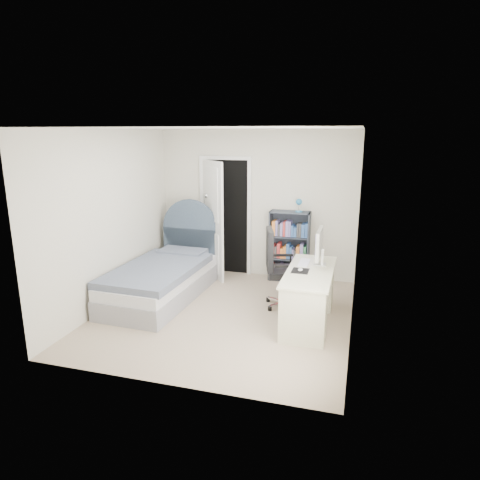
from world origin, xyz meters
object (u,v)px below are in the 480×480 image
(nightstand, at_px, (198,253))
(floor_lamp, at_px, (206,241))
(office_chair, at_px, (279,265))
(bed, at_px, (164,277))
(desk, at_px, (309,294))
(bookcase, at_px, (290,248))

(nightstand, height_order, floor_lamp, floor_lamp)
(floor_lamp, xyz_separation_m, office_chair, (1.53, -1.13, 0.04))
(bed, bearing_deg, floor_lamp, 79.12)
(nightstand, height_order, desk, desk)
(bed, bearing_deg, desk, -8.30)
(bed, height_order, office_chair, bed)
(bed, relative_size, desk, 1.52)
(bed, height_order, floor_lamp, floor_lamp)
(bookcase, distance_m, office_chair, 1.18)
(bed, distance_m, desk, 2.27)
(bookcase, bearing_deg, nightstand, -178.87)
(bookcase, height_order, desk, bookcase)
(bookcase, height_order, office_chair, bookcase)
(desk, bearing_deg, nightstand, 144.41)
(bed, distance_m, nightstand, 1.23)
(bed, distance_m, bookcase, 2.14)
(nightstand, relative_size, desk, 0.36)
(floor_lamp, xyz_separation_m, bookcase, (1.49, 0.05, -0.03))
(nightstand, xyz_separation_m, bookcase, (1.64, 0.03, 0.21))
(desk, bearing_deg, bookcase, 108.47)
(nightstand, relative_size, bookcase, 0.38)
(nightstand, distance_m, desk, 2.67)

